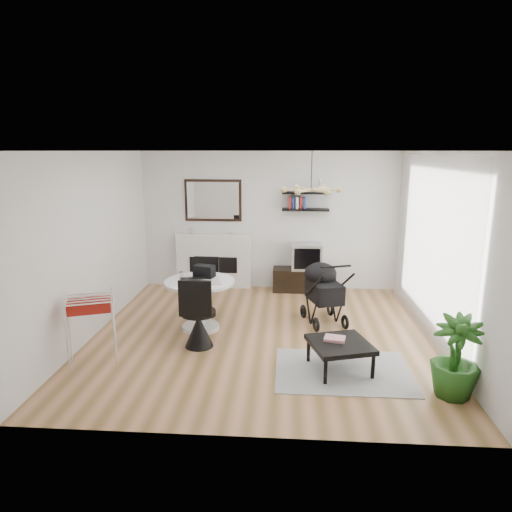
# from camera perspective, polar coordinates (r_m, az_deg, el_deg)

# --- Properties ---
(floor) EXTENTS (5.00, 5.00, 0.00)m
(floor) POSITION_cam_1_polar(r_m,az_deg,el_deg) (6.95, 0.67, -9.86)
(floor) COLOR olive
(floor) RESTS_ON ground
(ceiling) EXTENTS (5.00, 5.00, 0.00)m
(ceiling) POSITION_cam_1_polar(r_m,az_deg,el_deg) (6.40, 0.73, 13.01)
(ceiling) COLOR white
(ceiling) RESTS_ON wall_back
(wall_back) EXTENTS (5.00, 0.00, 5.00)m
(wall_back) POSITION_cam_1_polar(r_m,az_deg,el_deg) (9.00, 1.64, 4.39)
(wall_back) COLOR white
(wall_back) RESTS_ON floor
(wall_left) EXTENTS (0.00, 5.00, 5.00)m
(wall_left) POSITION_cam_1_polar(r_m,az_deg,el_deg) (7.13, -19.79, 1.33)
(wall_left) COLOR white
(wall_left) RESTS_ON floor
(wall_right) EXTENTS (0.00, 5.00, 5.00)m
(wall_right) POSITION_cam_1_polar(r_m,az_deg,el_deg) (6.87, 22.01, 0.71)
(wall_right) COLOR white
(wall_right) RESTS_ON floor
(sheer_curtain) EXTENTS (0.04, 3.60, 2.60)m
(sheer_curtain) POSITION_cam_1_polar(r_m,az_deg,el_deg) (7.02, 20.75, 1.08)
(sheer_curtain) COLOR white
(sheer_curtain) RESTS_ON wall_right
(fireplace) EXTENTS (1.50, 0.17, 2.16)m
(fireplace) POSITION_cam_1_polar(r_m,az_deg,el_deg) (9.16, -5.30, 0.26)
(fireplace) COLOR white
(fireplace) RESTS_ON floor
(shelf_lower) EXTENTS (0.90, 0.25, 0.04)m
(shelf_lower) POSITION_cam_1_polar(r_m,az_deg,el_deg) (8.83, 6.19, 5.79)
(shelf_lower) COLOR black
(shelf_lower) RESTS_ON wall_back
(shelf_upper) EXTENTS (0.90, 0.25, 0.04)m
(shelf_upper) POSITION_cam_1_polar(r_m,az_deg,el_deg) (8.80, 6.25, 7.86)
(shelf_upper) COLOR black
(shelf_upper) RESTS_ON wall_back
(pendant_lamp) EXTENTS (0.90, 0.90, 0.10)m
(pendant_lamp) POSITION_cam_1_polar(r_m,az_deg,el_deg) (6.72, 6.90, 8.23)
(pendant_lamp) COLOR tan
(pendant_lamp) RESTS_ON ceiling
(tv_console) EXTENTS (1.21, 0.42, 0.45)m
(tv_console) POSITION_cam_1_polar(r_m,az_deg,el_deg) (9.02, 6.00, -2.97)
(tv_console) COLOR black
(tv_console) RESTS_ON floor
(crt_tv) EXTENTS (0.58, 0.50, 0.50)m
(crt_tv) POSITION_cam_1_polar(r_m,az_deg,el_deg) (8.90, 6.35, -0.02)
(crt_tv) COLOR #B8B8BA
(crt_tv) RESTS_ON tv_console
(dining_table) EXTENTS (1.07, 1.07, 0.78)m
(dining_table) POSITION_cam_1_polar(r_m,az_deg,el_deg) (7.05, -7.02, -5.14)
(dining_table) COLOR white
(dining_table) RESTS_ON floor
(laptop) EXTENTS (0.41, 0.31, 0.03)m
(laptop) POSITION_cam_1_polar(r_m,az_deg,el_deg) (6.97, -7.96, -2.97)
(laptop) COLOR black
(laptop) RESTS_ON dining_table
(black_bag) EXTENTS (0.35, 0.27, 0.19)m
(black_bag) POSITION_cam_1_polar(r_m,az_deg,el_deg) (7.13, -6.49, -1.90)
(black_bag) COLOR black
(black_bag) RESTS_ON dining_table
(newspaper) EXTENTS (0.37, 0.33, 0.01)m
(newspaper) POSITION_cam_1_polar(r_m,az_deg,el_deg) (6.84, -5.72, -3.30)
(newspaper) COLOR silver
(newspaper) RESTS_ON dining_table
(drinking_glass) EXTENTS (0.06, 0.06, 0.10)m
(drinking_glass) POSITION_cam_1_polar(r_m,az_deg,el_deg) (7.14, -9.34, -2.33)
(drinking_glass) COLOR white
(drinking_glass) RESTS_ON dining_table
(chair_far) EXTENTS (0.46, 0.47, 0.97)m
(chair_far) POSITION_cam_1_polar(r_m,az_deg,el_deg) (7.69, -6.42, -5.20)
(chair_far) COLOR black
(chair_far) RESTS_ON floor
(chair_near) EXTENTS (0.49, 0.50, 1.03)m
(chair_near) POSITION_cam_1_polar(r_m,az_deg,el_deg) (6.49, -7.21, -8.56)
(chair_near) COLOR black
(chair_near) RESTS_ON floor
(drying_rack) EXTENTS (0.76, 0.73, 0.90)m
(drying_rack) POSITION_cam_1_polar(r_m,az_deg,el_deg) (6.30, -19.87, -8.53)
(drying_rack) COLOR white
(drying_rack) RESTS_ON floor
(stroller) EXTENTS (0.75, 0.96, 1.06)m
(stroller) POSITION_cam_1_polar(r_m,az_deg,el_deg) (7.41, 8.36, -4.75)
(stroller) COLOR black
(stroller) RESTS_ON floor
(rug) EXTENTS (1.68, 1.21, 0.01)m
(rug) POSITION_cam_1_polar(r_m,az_deg,el_deg) (5.99, 10.81, -13.95)
(rug) COLOR #999999
(rug) RESTS_ON floor
(coffee_table) EXTENTS (0.88, 0.88, 0.37)m
(coffee_table) POSITION_cam_1_polar(r_m,az_deg,el_deg) (5.89, 10.46, -10.92)
(coffee_table) COLOR black
(coffee_table) RESTS_ON rug
(magazines) EXTENTS (0.29, 0.25, 0.04)m
(magazines) POSITION_cam_1_polar(r_m,az_deg,el_deg) (5.91, 9.80, -10.14)
(magazines) COLOR #CA324D
(magazines) RESTS_ON coffee_table
(potted_plant) EXTENTS (0.68, 0.68, 0.95)m
(potted_plant) POSITION_cam_1_polar(r_m,az_deg,el_deg) (5.63, 23.66, -11.48)
(potted_plant) COLOR #215618
(potted_plant) RESTS_ON floor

